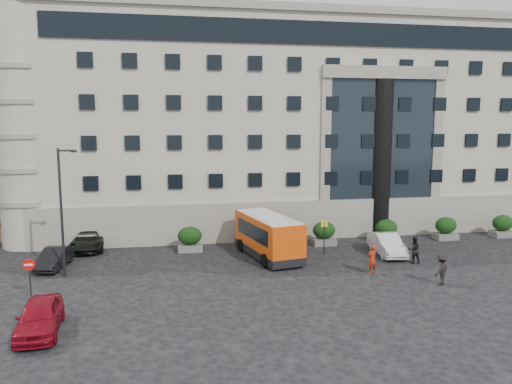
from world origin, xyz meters
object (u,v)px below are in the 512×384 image
(hedge_a, at_px, (190,239))
(parked_car_a, at_px, (40,317))
(hedge_c, at_px, (324,233))
(parked_car_c, at_px, (87,233))
(hedge_d, at_px, (386,231))
(pedestrian_b, at_px, (414,250))
(parked_car_b, at_px, (54,258))
(hedge_e, at_px, (446,228))
(red_truck, at_px, (31,214))
(street_lamp, at_px, (62,208))
(pedestrian_a, at_px, (372,259))
(parked_car_d, at_px, (89,240))
(hedge_f, at_px, (503,226))
(no_entry_sign, at_px, (29,271))
(pedestrian_c, at_px, (441,269))
(bus_stop_sign, at_px, (324,231))
(white_taxi, at_px, (387,244))
(minibus, at_px, (268,235))
(hedge_b, at_px, (259,236))

(hedge_a, relative_size, parked_car_a, 0.41)
(hedge_c, distance_m, parked_car_c, 18.85)
(hedge_d, xyz_separation_m, parked_car_c, (-23.57, 4.20, -0.20))
(hedge_c, height_order, pedestrian_b, hedge_c)
(parked_car_b, relative_size, pedestrian_b, 2.19)
(hedge_e, relative_size, red_truck, 0.35)
(street_lamp, bearing_deg, parked_car_c, 90.22)
(pedestrian_a, bearing_deg, parked_car_d, -45.89)
(hedge_a, xyz_separation_m, hedge_e, (20.80, 0.00, 0.00))
(hedge_f, relative_size, parked_car_b, 0.46)
(hedge_d, bearing_deg, parked_car_d, 175.33)
(hedge_a, distance_m, hedge_e, 20.80)
(hedge_c, xyz_separation_m, no_entry_sign, (-19.40, -8.84, 0.72))
(hedge_c, xyz_separation_m, street_lamp, (-18.34, -4.80, 3.44))
(hedge_f, relative_size, pedestrian_c, 0.99)
(bus_stop_sign, distance_m, white_taxi, 4.66)
(hedge_c, distance_m, parked_car_d, 18.00)
(parked_car_a, xyz_separation_m, parked_car_c, (-0.47, 17.53, -0.04))
(hedge_d, distance_m, white_taxi, 3.90)
(white_taxi, xyz_separation_m, pedestrian_c, (0.23, -6.89, 0.17))
(parked_car_a, relative_size, parked_car_d, 0.89)
(hedge_e, height_order, minibus, minibus)
(hedge_c, height_order, bus_stop_sign, bus_stop_sign)
(minibus, distance_m, pedestrian_b, 10.06)
(street_lamp, distance_m, red_truck, 16.34)
(hedge_c, bearing_deg, parked_car_b, -172.13)
(white_taxi, bearing_deg, parked_car_d, 171.59)
(pedestrian_a, bearing_deg, parked_car_a, -1.70)
(bus_stop_sign, bearing_deg, pedestrian_a, -72.06)
(pedestrian_c, bearing_deg, parked_car_c, -66.32)
(hedge_e, xyz_separation_m, hedge_f, (5.20, 0.00, 0.00))
(hedge_a, height_order, pedestrian_a, pedestrian_a)
(street_lamp, distance_m, minibus, 13.76)
(hedge_f, bearing_deg, parked_car_c, 172.95)
(parked_car_a, xyz_separation_m, pedestrian_a, (18.57, 5.67, 0.17))
(hedge_d, relative_size, parked_car_d, 0.36)
(pedestrian_c, bearing_deg, white_taxi, -121.03)
(pedestrian_a, distance_m, pedestrian_b, 4.18)
(hedge_c, xyz_separation_m, hedge_e, (10.40, 0.00, 0.00))
(hedge_a, distance_m, parked_car_b, 9.41)
(hedge_a, distance_m, hedge_c, 10.40)
(minibus, height_order, white_taxi, minibus)
(hedge_e, relative_size, hedge_f, 1.00)
(hedge_c, distance_m, hedge_d, 5.20)
(hedge_b, relative_size, no_entry_sign, 0.79)
(hedge_a, height_order, bus_stop_sign, bus_stop_sign)
(hedge_b, relative_size, pedestrian_a, 0.98)
(minibus, bearing_deg, no_entry_sign, -168.60)
(bus_stop_sign, distance_m, minibus, 4.13)
(hedge_b, relative_size, red_truck, 0.35)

